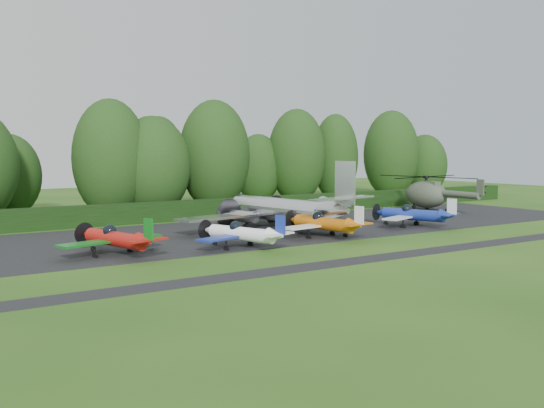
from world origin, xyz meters
TOP-DOWN VIEW (x-y plane):
  - ground at (0.00, 0.00)m, footprint 160.00×160.00m
  - apron at (0.00, 10.00)m, footprint 70.00×18.00m
  - taxiway_verge at (0.00, -6.00)m, footprint 70.00×2.00m
  - hedgerow at (0.00, 21.00)m, footprint 90.00×1.60m
  - transport_plane at (0.17, 9.75)m, footprint 20.39×15.64m
  - light_plane_red at (-17.04, 4.25)m, footprint 7.58×7.97m
  - light_plane_white at (-8.35, 2.14)m, footprint 7.20×7.57m
  - light_plane_orange at (0.04, 3.28)m, footprint 7.63×8.02m
  - light_plane_blue at (11.17, 4.13)m, footprint 7.58×7.97m
  - helicopter at (23.86, 14.34)m, footprint 12.80×14.99m
  - sign_board at (29.10, 20.50)m, footprint 3.47×0.13m
  - tree_1 at (-18.88, 33.45)m, footprint 6.75×6.75m
  - tree_2 at (40.85, 30.62)m, footprint 6.94×6.94m
  - tree_4 at (17.04, 31.34)m, footprint 7.83×7.83m
  - tree_5 at (33.68, 30.57)m, footprint 8.16×8.16m
  - tree_6 at (-9.95, 26.82)m, footprint 7.89×7.89m
  - tree_7 at (23.61, 31.24)m, footprint 6.47×6.47m
  - tree_9 at (2.95, 28.18)m, footprint 8.38×8.38m
  - tree_10 at (12.47, 33.80)m, footprint 6.36×6.36m
  - tree_11 at (-2.50, 31.82)m, footprint 6.34×6.34m
  - tree_13 at (-5.57, 26.17)m, footprint 8.15×8.15m

SIDE VIEW (x-z plane):
  - ground at x=0.00m, z-range 0.00..0.00m
  - hedgerow at x=0.00m, z-range -1.00..1.00m
  - taxiway_verge at x=0.00m, z-range 0.00..0.00m
  - apron at x=0.00m, z-range 0.00..0.01m
  - light_plane_white at x=-8.35m, z-range -0.23..2.54m
  - light_plane_red at x=-17.04m, z-range -0.24..2.67m
  - light_plane_blue at x=11.17m, z-range -0.24..2.67m
  - light_plane_orange at x=0.04m, z-range -0.25..2.69m
  - sign_board at x=29.10m, z-range 0.34..2.30m
  - transport_plane at x=0.17m, z-range -1.44..5.09m
  - helicopter at x=23.86m, z-range 0.15..4.28m
  - tree_1 at x=-18.88m, z-range -0.01..8.91m
  - tree_10 at x=12.47m, z-range -0.01..9.29m
  - tree_2 at x=40.85m, z-range -0.01..9.51m
  - tree_13 at x=-5.57m, z-range -0.01..10.85m
  - tree_11 at x=-2.50m, z-range -0.01..11.14m
  - tree_7 at x=23.61m, z-range -0.02..12.18m
  - tree_6 at x=-9.95m, z-range -0.01..12.52m
  - tree_4 at x=17.04m, z-range -0.01..12.66m
  - tree_5 at x=33.68m, z-range -0.01..12.97m
  - tree_9 at x=2.95m, z-range -0.01..13.06m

